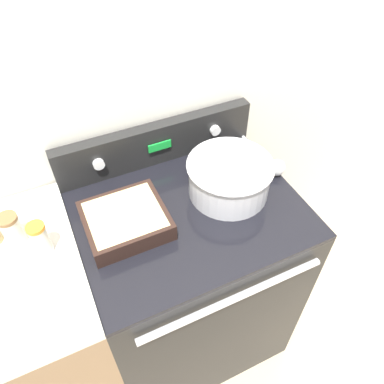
{
  "coord_description": "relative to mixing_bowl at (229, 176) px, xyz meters",
  "views": [
    {
      "loc": [
        -0.35,
        -0.47,
        1.92
      ],
      "look_at": [
        0.02,
        0.33,
        1.01
      ],
      "focal_mm": 35.0,
      "sensor_mm": 36.0,
      "label": 1
    }
  ],
  "objects": [
    {
      "name": "kitchen_wall",
      "position": [
        -0.16,
        0.33,
        0.22
      ],
      "size": [
        8.0,
        0.05,
        2.5
      ],
      "color": "silver",
      "rests_on": "ground_plane"
    },
    {
      "name": "stove_range",
      "position": [
        -0.16,
        -0.02,
        -0.55
      ],
      "size": [
        0.77,
        0.65,
        0.95
      ],
      "color": "black",
      "rests_on": "ground_plane"
    },
    {
      "name": "control_panel",
      "position": [
        -0.16,
        0.27,
        0.01
      ],
      "size": [
        0.77,
        0.07,
        0.16
      ],
      "color": "black",
      "rests_on": "stove_range"
    },
    {
      "name": "side_counter",
      "position": [
        -0.86,
        -0.02,
        -0.55
      ],
      "size": [
        0.62,
        0.62,
        0.96
      ],
      "color": "#896B4C",
      "rests_on": "ground_plane"
    },
    {
      "name": "mixing_bowl",
      "position": [
        0.0,
        0.0,
        0.0
      ],
      "size": [
        0.3,
        0.3,
        0.13
      ],
      "color": "silver",
      "rests_on": "stove_range"
    },
    {
      "name": "casserole_dish",
      "position": [
        -0.38,
        -0.0,
        -0.04
      ],
      "size": [
        0.26,
        0.24,
        0.06
      ],
      "color": "black",
      "rests_on": "stove_range"
    },
    {
      "name": "ladle",
      "position": [
        0.21,
        0.02,
        -0.05
      ],
      "size": [
        0.06,
        0.28,
        0.06
      ],
      "color": "#B7B7B7",
      "rests_on": "stove_range"
    },
    {
      "name": "spice_jar_orange_cap",
      "position": [
        -0.64,
        0.01,
        -0.0
      ],
      "size": [
        0.05,
        0.05,
        0.12
      ],
      "color": "beige",
      "rests_on": "side_counter"
    },
    {
      "name": "spice_jar_brown_cap",
      "position": [
        -0.71,
        0.08,
        -0.01
      ],
      "size": [
        0.06,
        0.06,
        0.11
      ],
      "color": "beige",
      "rests_on": "side_counter"
    }
  ]
}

